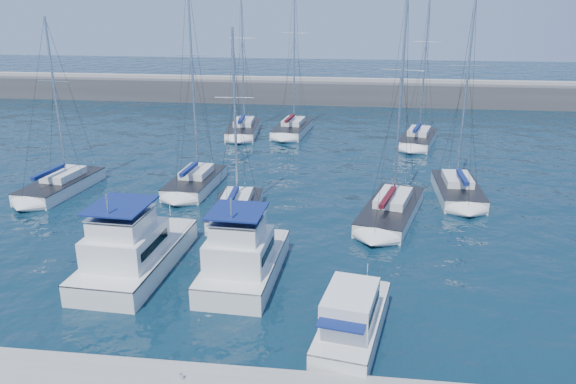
# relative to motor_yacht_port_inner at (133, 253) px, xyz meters

# --- Properties ---
(ground) EXTENTS (220.00, 220.00, 0.00)m
(ground) POSITION_rel_motor_yacht_port_inner_xyz_m (5.60, 1.62, -1.13)
(ground) COLOR black
(ground) RESTS_ON ground
(breakwater) EXTENTS (160.00, 6.00, 4.45)m
(breakwater) POSITION_rel_motor_yacht_port_inner_xyz_m (5.60, 53.62, -0.08)
(breakwater) COLOR #424244
(breakwater) RESTS_ON ground
(dock_cleat_centre) EXTENTS (0.16, 0.16, 0.25)m
(dock_cleat_centre) POSITION_rel_motor_yacht_port_inner_xyz_m (5.60, -9.38, -0.41)
(dock_cleat_centre) COLOR silver
(dock_cleat_centre) RESTS_ON dock
(motor_yacht_port_inner) EXTENTS (4.34, 9.41, 4.69)m
(motor_yacht_port_inner) POSITION_rel_motor_yacht_port_inner_xyz_m (0.00, 0.00, 0.00)
(motor_yacht_port_inner) COLOR silver
(motor_yacht_port_inner) RESTS_ON ground
(motor_yacht_stbd_inner) EXTENTS (3.98, 7.89, 4.69)m
(motor_yacht_stbd_inner) POSITION_rel_motor_yacht_port_inner_xyz_m (6.12, -0.17, 0.00)
(motor_yacht_stbd_inner) COLOR silver
(motor_yacht_stbd_inner) RESTS_ON ground
(motor_yacht_stbd_outer) EXTENTS (3.55, 7.06, 3.20)m
(motor_yacht_stbd_outer) POSITION_rel_motor_yacht_port_inner_xyz_m (11.97, -5.18, -0.19)
(motor_yacht_stbd_outer) COLOR silver
(motor_yacht_stbd_outer) RESTS_ON ground
(sailboat_mid_a) EXTENTS (4.00, 8.11, 13.39)m
(sailboat_mid_a) POSITION_rel_motor_yacht_port_inner_xyz_m (-10.75, 12.25, -0.62)
(sailboat_mid_a) COLOR silver
(sailboat_mid_a) RESTS_ON ground
(sailboat_mid_b) EXTENTS (3.50, 7.40, 16.44)m
(sailboat_mid_b) POSITION_rel_motor_yacht_port_inner_xyz_m (-0.61, 14.28, -0.58)
(sailboat_mid_b) COLOR silver
(sailboat_mid_b) RESTS_ON ground
(sailboat_mid_c) EXTENTS (3.26, 6.99, 12.91)m
(sailboat_mid_c) POSITION_rel_motor_yacht_port_inner_xyz_m (3.85, 8.77, -0.62)
(sailboat_mid_c) COLOR silver
(sailboat_mid_c) RESTS_ON ground
(sailboat_mid_d) EXTENTS (5.27, 9.34, 15.87)m
(sailboat_mid_d) POSITION_rel_motor_yacht_port_inner_xyz_m (14.43, 9.95, -0.61)
(sailboat_mid_d) COLOR silver
(sailboat_mid_d) RESTS_ON ground
(sailboat_mid_e) EXTENTS (3.15, 7.47, 15.52)m
(sailboat_mid_e) POSITION_rel_motor_yacht_port_inner_xyz_m (19.64, 14.83, -0.59)
(sailboat_mid_e) COLOR silver
(sailboat_mid_e) RESTS_ON ground
(sailboat_back_a) EXTENTS (3.63, 8.26, 16.33)m
(sailboat_back_a) POSITION_rel_motor_yacht_port_inner_xyz_m (-0.49, 32.95, -0.59)
(sailboat_back_a) COLOR silver
(sailboat_back_a) RESTS_ON ground
(sailboat_back_b) EXTENTS (4.02, 8.05, 17.16)m
(sailboat_back_b) POSITION_rel_motor_yacht_port_inner_xyz_m (4.84, 33.87, -0.58)
(sailboat_back_b) COLOR silver
(sailboat_back_b) RESTS_ON ground
(sailboat_back_c) EXTENTS (4.79, 8.07, 16.26)m
(sailboat_back_c) POSITION_rel_motor_yacht_port_inner_xyz_m (18.16, 30.77, -0.58)
(sailboat_back_c) COLOR silver
(sailboat_back_c) RESTS_ON ground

